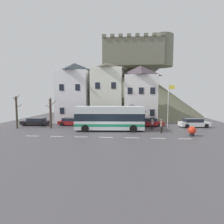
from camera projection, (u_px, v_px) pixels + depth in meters
The scene contains 20 objects.
ground_plane at pixel (107, 135), 22.43m from camera, with size 40.00×60.00×0.07m.
townhouse_00 at pixel (75, 92), 34.72m from camera, with size 5.72×6.56×11.05m.
townhouse_01 at pixel (108, 92), 34.18m from camera, with size 5.50×6.50×11.09m.
townhouse_02 at pixel (140, 94), 33.16m from camera, with size 5.69×5.38×10.31m.
hilltop_castle at pixel (132, 87), 49.57m from camera, with size 35.94×35.94×19.64m.
transit_bus at pixel (109, 118), 25.21m from camera, with size 9.63×3.17×3.39m.
bus_shelter at pixel (131, 108), 28.49m from camera, with size 3.60×3.60×3.57m.
parked_car_00 at pixel (72, 122), 29.82m from camera, with size 4.63×2.14×1.23m.
parked_car_01 at pixel (149, 122), 28.87m from camera, with size 4.49×2.04×1.35m.
parked_car_02 at pixel (194, 123), 28.11m from camera, with size 4.64×2.23×1.34m.
parked_car_03 at pixel (36, 122), 29.73m from camera, with size 4.53×1.98×1.24m.
pedestrian_00 at pixel (152, 123), 26.12m from camera, with size 0.34×0.34×1.52m.
pedestrian_01 at pixel (161, 126), 23.90m from camera, with size 0.34×0.32×1.55m.
pedestrian_02 at pixel (161, 124), 25.75m from camera, with size 0.32×0.35×1.58m.
pedestrian_03 at pixel (142, 122), 26.56m from camera, with size 0.33×0.33×1.65m.
public_bench at pixel (119, 121), 31.08m from camera, with size 1.80×0.48×0.87m.
flagpole at pixel (169, 103), 27.11m from camera, with size 0.95×0.10×6.49m.
harbour_buoy at pixel (192, 131), 21.79m from camera, with size 0.93×0.93×1.18m.
bare_tree_00 at pixel (51, 113), 27.12m from camera, with size 0.97×2.06×4.66m.
bare_tree_01 at pixel (17, 112), 26.99m from camera, with size 1.15×1.60×5.02m.
Camera 1 is at (2.36, -21.97, 4.80)m, focal length 29.05 mm.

